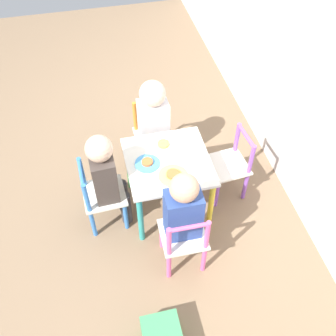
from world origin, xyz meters
name	(u,v)px	position (x,y,z in m)	size (l,w,h in m)	color
ground_plane	(168,205)	(0.00, 0.00, 0.00)	(6.00, 6.00, 0.00)	#7F664C
kids_table	(168,169)	(0.00, 0.00, 0.38)	(0.52, 0.52, 0.46)	silver
chair_blue	(101,196)	(0.02, -0.44, 0.25)	(0.27, 0.27, 0.52)	silver
chair_pink	(184,239)	(0.44, -0.01, 0.25)	(0.26, 0.26, 0.52)	silver
chair_orange	(153,136)	(-0.44, -0.01, 0.25)	(0.27, 0.27, 0.52)	silver
chair_purple	(230,166)	(-0.04, 0.44, 0.25)	(0.28, 0.28, 0.52)	silver
child_front	(107,174)	(0.02, -0.38, 0.45)	(0.21, 0.22, 0.75)	#38383D
child_right	(182,211)	(0.38, -0.01, 0.45)	(0.21, 0.20, 0.75)	#38383D
child_left	(154,120)	(-0.38, -0.01, 0.46)	(0.22, 0.20, 0.76)	#38383D
plate_front	(147,163)	(0.00, -0.13, 0.46)	(0.15, 0.15, 0.03)	#4C9EE0
plate_right	(173,175)	(0.13, 0.00, 0.46)	(0.17, 0.17, 0.03)	#EADB66
plate_left	(163,145)	(-0.13, 0.00, 0.46)	(0.16, 0.16, 0.03)	white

